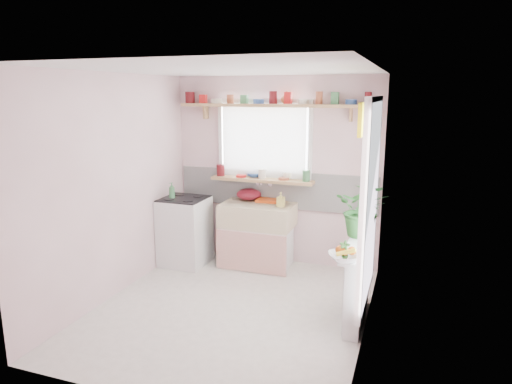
% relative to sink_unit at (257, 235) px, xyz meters
% --- Properties ---
extents(room, '(3.20, 3.20, 3.20)m').
position_rel_sink_unit_xyz_m(room, '(0.81, -0.43, 0.94)').
color(room, white).
rests_on(room, ground).
extents(sink_unit, '(0.95, 0.65, 1.11)m').
position_rel_sink_unit_xyz_m(sink_unit, '(0.00, 0.00, 0.00)').
color(sink_unit, white).
rests_on(sink_unit, ground).
extents(cooker, '(0.58, 0.58, 0.93)m').
position_rel_sink_unit_xyz_m(cooker, '(-0.95, -0.24, 0.03)').
color(cooker, white).
rests_on(cooker, ground).
extents(radiator_ledge, '(0.22, 0.95, 0.78)m').
position_rel_sink_unit_xyz_m(radiator_ledge, '(1.45, -1.09, -0.03)').
color(radiator_ledge, white).
rests_on(radiator_ledge, ground).
extents(windowsill, '(1.40, 0.22, 0.04)m').
position_rel_sink_unit_xyz_m(windowsill, '(-0.00, 0.19, 0.71)').
color(windowsill, tan).
rests_on(windowsill, room).
extents(pine_shelf, '(2.52, 0.24, 0.04)m').
position_rel_sink_unit_xyz_m(pine_shelf, '(0.15, 0.18, 1.69)').
color(pine_shelf, tan).
rests_on(pine_shelf, room).
extents(shelf_crockery, '(2.47, 0.11, 0.12)m').
position_rel_sink_unit_xyz_m(shelf_crockery, '(0.13, 0.18, 1.76)').
color(shelf_crockery, '#590F14').
rests_on(shelf_crockery, pine_shelf).
extents(sill_crockery, '(1.35, 0.11, 0.12)m').
position_rel_sink_unit_xyz_m(sill_crockery, '(-0.00, 0.19, 0.78)').
color(sill_crockery, '#590F14').
rests_on(sill_crockery, windowsill).
extents(dish_tray, '(0.37, 0.29, 0.04)m').
position_rel_sink_unit_xyz_m(dish_tray, '(0.11, 0.21, 0.44)').
color(dish_tray, '#D64A13').
rests_on(dish_tray, sink_unit).
extents(colander, '(0.41, 0.41, 0.15)m').
position_rel_sink_unit_xyz_m(colander, '(-0.19, 0.21, 0.49)').
color(colander, maroon).
rests_on(colander, sink_unit).
extents(jade_plant, '(0.57, 0.50, 0.59)m').
position_rel_sink_unit_xyz_m(jade_plant, '(1.42, -0.69, 0.64)').
color(jade_plant, '#2A692B').
rests_on(jade_plant, radiator_ledge).
extents(fruit_bowl, '(0.38, 0.38, 0.07)m').
position_rel_sink_unit_xyz_m(fruit_bowl, '(1.36, -1.49, 0.38)').
color(fruit_bowl, silver).
rests_on(fruit_bowl, radiator_ledge).
extents(herb_pot, '(0.11, 0.08, 0.19)m').
position_rel_sink_unit_xyz_m(herb_pot, '(1.36, -1.49, 0.44)').
color(herb_pot, '#316528').
rests_on(herb_pot, radiator_ledge).
extents(soap_bottle_sink, '(0.10, 0.10, 0.18)m').
position_rel_sink_unit_xyz_m(soap_bottle_sink, '(0.32, -0.01, 0.51)').
color(soap_bottle_sink, '#CCBD5B').
rests_on(soap_bottle_sink, sink_unit).
extents(sill_cup, '(0.15, 0.15, 0.09)m').
position_rel_sink_unit_xyz_m(sill_cup, '(0.34, 0.25, 0.77)').
color(sill_cup, white).
rests_on(sill_cup, windowsill).
extents(sill_bowl, '(0.23, 0.23, 0.06)m').
position_rel_sink_unit_xyz_m(sill_bowl, '(-0.14, 0.25, 0.76)').
color(sill_bowl, '#345BAA').
rests_on(sill_bowl, windowsill).
extents(shelf_vase, '(0.17, 0.17, 0.16)m').
position_rel_sink_unit_xyz_m(shelf_vase, '(0.31, 0.24, 1.79)').
color(shelf_vase, '#B76338').
rests_on(shelf_vase, pine_shelf).
extents(cooker_bottle, '(0.10, 0.10, 0.21)m').
position_rel_sink_unit_xyz_m(cooker_bottle, '(-1.08, -0.32, 0.59)').
color(cooker_bottle, '#3E7D4A').
rests_on(cooker_bottle, cooker).
extents(fruit, '(0.20, 0.14, 0.10)m').
position_rel_sink_unit_xyz_m(fruit, '(1.37, -1.49, 0.44)').
color(fruit, '#DD5E12').
rests_on(fruit, fruit_bowl).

